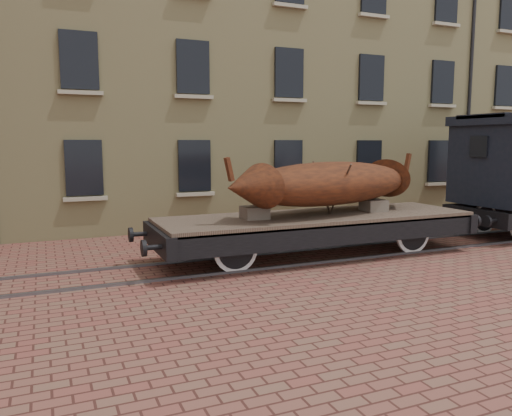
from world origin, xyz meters
name	(u,v)px	position (x,y,z in m)	size (l,w,h in m)	color
ground	(338,254)	(0.00, 0.00, 0.00)	(90.00, 90.00, 0.00)	brown
warehouse_cream	(278,53)	(3.00, 9.99, 7.00)	(40.00, 10.19, 14.00)	#CEBF7D
rail_track	(338,253)	(0.00, 0.00, 0.03)	(30.00, 1.52, 0.06)	#59595E
flatcar_wagon	(317,223)	(-0.65, 0.00, 0.88)	(9.39, 2.55, 1.42)	brown
iron_boat	(331,183)	(-0.27, 0.00, 1.92)	(6.46, 2.97, 1.56)	#622A12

